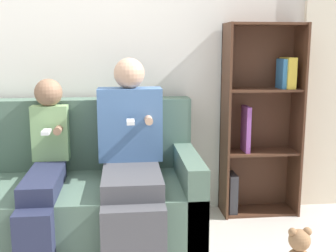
% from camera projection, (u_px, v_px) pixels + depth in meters
% --- Properties ---
extents(back_wall, '(10.00, 0.06, 2.55)m').
position_uv_depth(back_wall, '(70.00, 50.00, 3.15)').
color(back_wall, silver).
rests_on(back_wall, ground_plane).
extents(couch, '(1.88, 0.90, 0.93)m').
position_uv_depth(couch, '(59.00, 195.00, 2.87)').
color(couch, '#4C6656').
rests_on(couch, ground_plane).
extents(adult_seated, '(0.44, 0.82, 1.23)m').
position_uv_depth(adult_seated, '(131.00, 152.00, 2.74)').
color(adult_seated, '#47474C').
rests_on(adult_seated, ground_plane).
extents(child_seated, '(0.25, 0.85, 1.09)m').
position_uv_depth(child_seated, '(44.00, 167.00, 2.66)').
color(child_seated, '#232842').
rests_on(child_seated, ground_plane).
extents(bookshelf, '(0.59, 0.27, 1.47)m').
position_uv_depth(bookshelf, '(259.00, 122.00, 3.27)').
color(bookshelf, '#4C2D1E').
rests_on(bookshelf, ground_plane).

